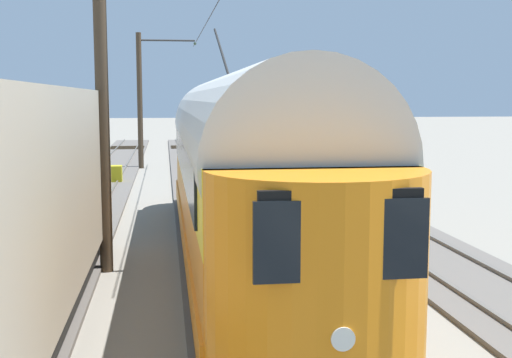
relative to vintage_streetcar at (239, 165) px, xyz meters
name	(u,v)px	position (x,y,z in m)	size (l,w,h in m)	color
ground_plane	(223,226)	(0.00, -4.37, -2.26)	(220.00, 220.00, 0.00)	gray
track_streetcar_siding	(366,218)	(-4.50, -4.68, -2.21)	(2.80, 80.00, 0.18)	#56514C
track_adjacent_siding	(222,222)	(0.00, -4.68, -2.21)	(2.80, 80.00, 0.18)	#56514C
track_third_siding	(69,226)	(4.50, -4.68, -2.21)	(2.80, 80.00, 0.18)	#56514C
vintage_streetcar	(239,165)	(0.00, 0.00, 0.00)	(2.65, 17.87, 5.87)	orange
catenary_pole_foreground	(142,98)	(2.89, -21.20, 1.53)	(3.21, 0.28, 7.23)	#423323
catenary_pole_mid_near	(107,97)	(2.89, 0.46, 1.53)	(3.21, 0.28, 7.23)	#423323
overhead_wire_run	(204,22)	(0.10, -11.12, 4.43)	(3.00, 25.66, 0.18)	black
track_end_bumper	(101,175)	(4.50, -14.74, -1.86)	(1.80, 0.60, 0.80)	#B2A519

